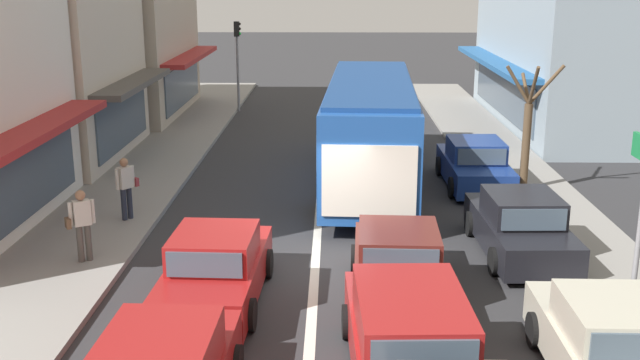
% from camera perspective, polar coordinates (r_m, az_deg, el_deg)
% --- Properties ---
extents(ground_plane, '(140.00, 140.00, 0.00)m').
position_cam_1_polar(ground_plane, '(16.93, -0.36, -6.39)').
color(ground_plane, '#2D2D30').
extents(lane_centre_line, '(0.20, 28.00, 0.01)m').
position_cam_1_polar(lane_centre_line, '(20.69, -0.07, -2.27)').
color(lane_centre_line, silver).
rests_on(lane_centre_line, ground).
extents(sidewalk_left, '(5.20, 44.00, 0.14)m').
position_cam_1_polar(sidewalk_left, '(23.71, -16.63, -0.46)').
color(sidewalk_left, gray).
rests_on(sidewalk_left, ground).
extents(kerb_right, '(2.80, 44.00, 0.12)m').
position_cam_1_polar(kerb_right, '(23.32, 15.45, -0.66)').
color(kerb_right, gray).
rests_on(kerb_right, ground).
extents(shopfront_mid_block, '(7.59, 7.40, 7.90)m').
position_cam_1_polar(shopfront_mid_block, '(27.60, -21.76, 9.46)').
color(shopfront_mid_block, beige).
rests_on(shopfront_mid_block, ground).
extents(shopfront_far_end, '(8.33, 9.12, 7.13)m').
position_cam_1_polar(shopfront_far_end, '(35.73, -16.40, 10.41)').
color(shopfront_far_end, '#B2A38E').
rests_on(shopfront_far_end, ground).
extents(building_right_far, '(8.79, 13.51, 7.76)m').
position_cam_1_polar(building_right_far, '(33.98, 20.48, 10.37)').
color(building_right_far, '#84939E').
rests_on(building_right_far, ground).
extents(city_bus, '(3.12, 10.96, 3.23)m').
position_cam_1_polar(city_bus, '(22.91, 3.86, 4.28)').
color(city_bus, '#1E4C99').
rests_on(city_bus, ground).
extents(wagon_adjacent_lane_lead, '(2.06, 4.56, 1.58)m').
position_cam_1_polar(wagon_adjacent_lane_lead, '(12.14, 6.73, -11.84)').
color(wagon_adjacent_lane_lead, maroon).
rests_on(wagon_adjacent_lane_lead, ground).
extents(sedan_behind_bus_mid, '(2.02, 4.26, 1.47)m').
position_cam_1_polar(sedan_behind_bus_mid, '(15.08, 5.95, -6.58)').
color(sedan_behind_bus_mid, '#561E19').
rests_on(sedan_behind_bus_mid, ground).
extents(sedan_adjacent_lane_trail, '(2.02, 4.26, 1.47)m').
position_cam_1_polar(sedan_adjacent_lane_trail, '(14.97, -7.95, -6.81)').
color(sedan_adjacent_lane_trail, maroon).
rests_on(sedan_adjacent_lane_trail, ground).
extents(parked_sedan_kerb_front, '(1.93, 4.22, 1.47)m').
position_cam_1_polar(parked_sedan_kerb_front, '(12.78, 21.35, -11.82)').
color(parked_sedan_kerb_front, '#B7B29E').
rests_on(parked_sedan_kerb_front, ground).
extents(parked_sedan_kerb_second, '(2.00, 4.25, 1.47)m').
position_cam_1_polar(parked_sedan_kerb_second, '(17.87, 14.99, -3.48)').
color(parked_sedan_kerb_second, black).
rests_on(parked_sedan_kerb_second, ground).
extents(parked_sedan_kerb_third, '(1.93, 4.22, 1.47)m').
position_cam_1_polar(parked_sedan_kerb_third, '(23.29, 11.68, 1.10)').
color(parked_sedan_kerb_third, navy).
rests_on(parked_sedan_kerb_third, ground).
extents(traffic_light_downstreet, '(0.32, 0.24, 4.20)m').
position_cam_1_polar(traffic_light_downstreet, '(35.61, -6.31, 9.77)').
color(traffic_light_downstreet, gray).
rests_on(traffic_light_downstreet, ground).
extents(street_tree_right, '(1.69, 1.74, 3.84)m').
position_cam_1_polar(street_tree_right, '(22.70, 15.50, 3.46)').
color(street_tree_right, brown).
rests_on(street_tree_right, ground).
extents(pedestrian_with_handbag_near, '(0.50, 0.60, 1.63)m').
position_cam_1_polar(pedestrian_with_handbag_near, '(19.86, -14.57, -0.34)').
color(pedestrian_with_handbag_near, '#232838').
rests_on(pedestrian_with_handbag_near, sidewalk_left).
extents(pedestrian_browsing_midblock, '(0.61, 0.49, 1.63)m').
position_cam_1_polar(pedestrian_browsing_midblock, '(17.20, -17.70, -3.02)').
color(pedestrian_browsing_midblock, '#4C4742').
rests_on(pedestrian_browsing_midblock, sidewalk_left).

